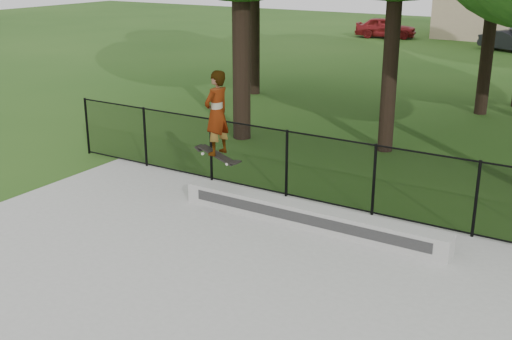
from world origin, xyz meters
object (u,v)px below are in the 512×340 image
at_px(car_b, 509,41).
at_px(skater_airborne, 217,115).
at_px(car_a, 386,27).
at_px(grind_ledge, 309,216).

xyz_separation_m(car_b, skater_airborne, (-0.24, -27.43, 1.51)).
distance_m(car_a, car_b, 8.20).
height_order(car_b, skater_airborne, skater_airborne).
bearing_deg(grind_ledge, car_a, 108.35).
bearing_deg(skater_airborne, car_b, 89.50).
distance_m(car_a, skater_airborne, 30.50).
bearing_deg(skater_airborne, grind_ledge, 3.91).
bearing_deg(skater_airborne, car_a, 104.63).
relative_size(grind_ledge, car_a, 1.47).
distance_m(car_b, skater_airborne, 27.47).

